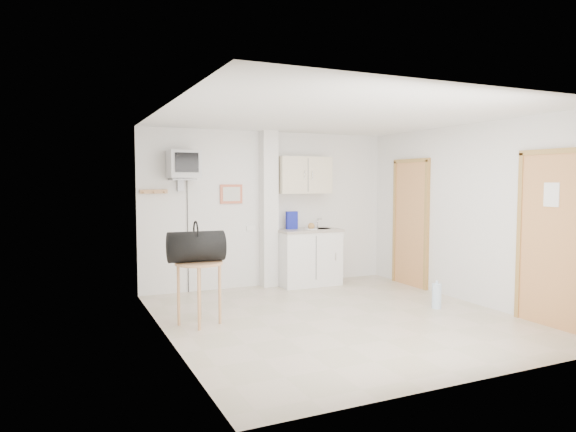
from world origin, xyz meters
name	(u,v)px	position (x,y,z in m)	size (l,w,h in m)	color
ground	(338,318)	(0.00, 0.00, 0.00)	(4.50, 4.50, 0.00)	#C4B39D
room_envelope	(352,194)	(0.24, 0.09, 1.54)	(4.24, 4.54, 2.55)	white
kitchenette	(307,236)	(0.57, 2.00, 0.80)	(1.03, 0.58, 2.10)	white
crt_television	(183,165)	(-1.45, 2.02, 1.94)	(0.44, 0.45, 2.15)	slate
round_table	(199,272)	(-1.65, 0.43, 0.63)	(0.56, 0.56, 0.75)	tan
duffel_bag	(196,246)	(-1.68, 0.45, 0.94)	(0.68, 0.40, 0.49)	black
water_bottle	(437,296)	(1.44, -0.14, 0.17)	(0.12, 0.12, 0.37)	#BCDBF9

